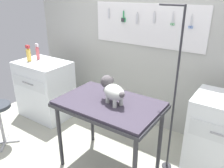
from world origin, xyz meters
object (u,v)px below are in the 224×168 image
(dog, at_px, (112,90))
(pump_bottle_white, at_px, (29,54))
(grooming_table, at_px, (109,109))
(grooming_arm, at_px, (173,102))
(cabinet_right, at_px, (223,139))
(counter_left, at_px, (45,89))

(dog, height_order, pump_bottle_white, pump_bottle_white)
(pump_bottle_white, bearing_deg, grooming_table, -11.22)
(dog, bearing_deg, pump_bottle_white, 169.22)
(grooming_table, height_order, grooming_arm, grooming_arm)
(cabinet_right, bearing_deg, counter_left, -176.07)
(grooming_table, relative_size, counter_left, 1.20)
(grooming_table, xyz_separation_m, cabinet_right, (1.04, 0.59, -0.30))
(dog, bearing_deg, grooming_table, -165.62)
(cabinet_right, relative_size, pump_bottle_white, 3.71)
(grooming_table, distance_m, counter_left, 1.60)
(dog, relative_size, pump_bottle_white, 1.47)
(pump_bottle_white, bearing_deg, dog, -10.78)
(grooming_arm, bearing_deg, counter_left, 178.73)
(grooming_arm, bearing_deg, pump_bottle_white, -179.34)
(grooming_arm, xyz_separation_m, pump_bottle_white, (-2.25, -0.03, 0.16))
(grooming_arm, distance_m, cabinet_right, 0.67)
(cabinet_right, bearing_deg, grooming_arm, -156.05)
(cabinet_right, bearing_deg, grooming_table, -150.68)
(counter_left, height_order, pump_bottle_white, pump_bottle_white)
(dog, distance_m, cabinet_right, 1.28)
(grooming_arm, xyz_separation_m, cabinet_right, (0.50, 0.22, -0.38))
(dog, bearing_deg, grooming_arm, 34.73)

